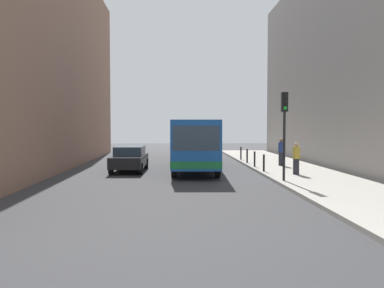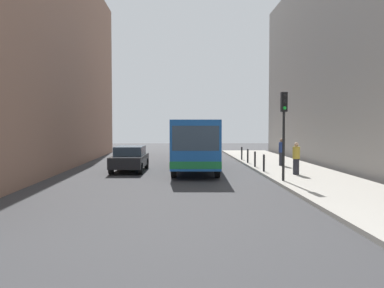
{
  "view_description": "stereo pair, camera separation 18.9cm",
  "coord_description": "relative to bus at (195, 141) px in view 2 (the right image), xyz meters",
  "views": [
    {
      "loc": [
        -1.54,
        -21.23,
        2.72
      ],
      "look_at": [
        -0.55,
        1.56,
        1.67
      ],
      "focal_mm": 37.77,
      "sensor_mm": 36.0,
      "label": 1
    },
    {
      "loc": [
        -1.35,
        -21.24,
        2.72
      ],
      "look_at": [
        -0.55,
        1.56,
        1.67
      ],
      "focal_mm": 37.77,
      "sensor_mm": 36.0,
      "label": 2
    }
  ],
  "objects": [
    {
      "name": "pedestrian_mid_sidewalk",
      "position": [
        5.55,
        0.56,
        -0.71
      ],
      "size": [
        0.38,
        0.38,
        1.73
      ],
      "rotation": [
        0.0,
        0.0,
        4.76
      ],
      "color": "#26262D",
      "rests_on": "sidewalk"
    },
    {
      "name": "car_beside_bus",
      "position": [
        -3.92,
        -0.95,
        -0.94
      ],
      "size": [
        1.97,
        4.45,
        1.48
      ],
      "rotation": [
        0.0,
        0.0,
        3.11
      ],
      "color": "black",
      "rests_on": "ground"
    },
    {
      "name": "building_left",
      "position": [
        -11.23,
        0.34,
        5.31
      ],
      "size": [
        7.0,
        32.0,
        14.08
      ],
      "primitive_type": "cube",
      "color": "#936B56",
      "rests_on": "ground"
    },
    {
      "name": "car_behind_bus",
      "position": [
        0.01,
        10.24,
        -0.94
      ],
      "size": [
        1.96,
        4.45,
        1.48
      ],
      "rotation": [
        0.0,
        0.0,
        3.11
      ],
      "color": "maroon",
      "rests_on": "ground"
    },
    {
      "name": "traffic_light",
      "position": [
        3.82,
        -6.42,
        1.28
      ],
      "size": [
        0.28,
        0.33,
        4.1
      ],
      "color": "black",
      "rests_on": "sidewalk"
    },
    {
      "name": "bollard_mid",
      "position": [
        3.72,
        -0.06,
        -1.1
      ],
      "size": [
        0.11,
        0.11,
        0.95
      ],
      "primitive_type": "cylinder",
      "color": "black",
      "rests_on": "sidewalk"
    },
    {
      "name": "bollard_far",
      "position": [
        3.72,
        2.53,
        -1.1
      ],
      "size": [
        0.11,
        0.11,
        0.95
      ],
      "primitive_type": "cylinder",
      "color": "black",
      "rests_on": "sidewalk"
    },
    {
      "name": "bollard_farthest",
      "position": [
        3.72,
        5.13,
        -1.1
      ],
      "size": [
        0.11,
        0.11,
        0.95
      ],
      "primitive_type": "cylinder",
      "color": "black",
      "rests_on": "sidewalk"
    },
    {
      "name": "pedestrian_near_signal",
      "position": [
        5.11,
        -4.08,
        -0.74
      ],
      "size": [
        0.38,
        0.38,
        1.68
      ],
      "rotation": [
        0.0,
        0.0,
        0.56
      ],
      "color": "#26262D",
      "rests_on": "sidewalk"
    },
    {
      "name": "bus",
      "position": [
        0.0,
        0.0,
        0.0
      ],
      "size": [
        2.97,
        11.11,
        3.0
      ],
      "rotation": [
        0.0,
        0.0,
        3.1
      ],
      "color": "#19519E",
      "rests_on": "ground"
    },
    {
      "name": "building_right",
      "position": [
        11.77,
        0.34,
        5.28
      ],
      "size": [
        7.0,
        32.0,
        14.02
      ],
      "primitive_type": "cube",
      "color": "gray",
      "rests_on": "ground"
    },
    {
      "name": "ground_plane",
      "position": [
        0.27,
        -3.66,
        -1.73
      ],
      "size": [
        80.0,
        80.0,
        0.0
      ],
      "primitive_type": "plane",
      "color": "#38383A"
    },
    {
      "name": "bollard_near",
      "position": [
        3.72,
        -2.65,
        -1.1
      ],
      "size": [
        0.11,
        0.11,
        0.95
      ],
      "primitive_type": "cylinder",
      "color": "black",
      "rests_on": "sidewalk"
    },
    {
      "name": "sidewalk",
      "position": [
        5.67,
        -3.66,
        -1.65
      ],
      "size": [
        4.4,
        40.0,
        0.15
      ],
      "primitive_type": "cube",
      "color": "#ADA89E",
      "rests_on": "ground"
    }
  ]
}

